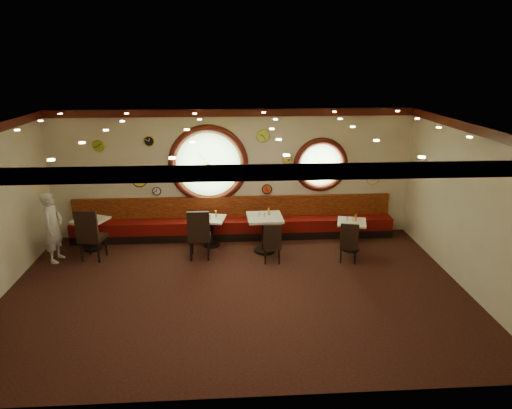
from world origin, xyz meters
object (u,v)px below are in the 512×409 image
condiment_b_salt (206,217)px  condiment_a_bottle (93,215)px  chair_c (272,241)px  condiment_c_bottle (269,211)px  table_c (265,230)px  condiment_d_salt (347,219)px  table_a (91,230)px  condiment_b_pepper (210,217)px  chair_a (90,232)px  condiment_a_pepper (90,219)px  chair_b (199,232)px  table_d (351,232)px  waiter (53,227)px  table_b (211,228)px  chair_d (349,240)px  condiment_c_pepper (264,215)px  condiment_d_bottle (356,217)px  condiment_a_salt (87,217)px  condiment_b_bottle (216,214)px  condiment_d_pepper (353,219)px  condiment_c_salt (259,214)px

condiment_b_salt → condiment_a_bottle: condiment_a_bottle is taller
chair_c → condiment_c_bottle: condiment_c_bottle is taller
table_c → condiment_d_salt: 1.95m
table_a → condiment_b_pepper: (2.80, -0.05, 0.29)m
chair_a → condiment_a_pepper: 0.61m
condiment_b_salt → condiment_a_bottle: 2.63m
chair_b → condiment_d_salt: bearing=6.1°
table_d → chair_a: 5.96m
condiment_a_pepper → condiment_a_bottle: bearing=72.1°
condiment_d_salt → waiter: 6.65m
table_b → chair_b: bearing=-107.6°
table_c → chair_c: size_ratio=1.51×
chair_d → condiment_b_salt: size_ratio=6.33×
table_a → condiment_c_pepper: size_ratio=9.02×
waiter → condiment_d_bottle: bearing=-82.4°
condiment_a_salt → condiment_c_pepper: condiment_c_pepper is taller
chair_a → condiment_d_salt: size_ratio=6.65×
condiment_d_salt → condiment_c_pepper: 1.96m
table_c → condiment_b_bottle: size_ratio=5.75×
table_b → waiter: (-3.45, -0.62, 0.35)m
condiment_c_bottle → chair_b: bearing=-164.9°
condiment_b_pepper → condiment_d_pepper: bearing=-6.7°
table_b → table_c: bearing=-18.8°
condiment_c_salt → table_b: bearing=159.3°
waiter → condiment_a_salt: bearing=-34.8°
condiment_a_salt → chair_a: bearing=-70.5°
waiter → table_b: bearing=-73.9°
condiment_d_salt → condiment_d_pepper: (0.12, -0.05, -0.01)m
condiment_a_pepper → chair_a: bearing=-76.6°
chair_b → condiment_a_salt: bearing=164.0°
chair_c → condiment_a_bottle: (-4.12, 1.09, 0.30)m
condiment_d_salt → condiment_c_salt: bearing=-179.6°
chair_c → condiment_d_pepper: bearing=20.3°
table_c → condiment_b_pepper: table_c is taller
table_a → condiment_a_bottle: condiment_a_bottle is taller
condiment_d_pepper → condiment_d_bottle: 0.10m
condiment_c_salt → condiment_a_bottle: size_ratio=0.66×
table_d → waiter: bearing=-178.6°
waiter → condiment_b_pepper: bearing=-75.0°
condiment_b_salt → condiment_b_pepper: bearing=-33.9°
table_c → condiment_d_salt: (1.94, 0.02, 0.22)m
table_d → condiment_b_salt: 3.46m
condiment_b_salt → condiment_b_bottle: (0.24, 0.10, 0.03)m
condiment_d_salt → table_b: bearing=172.7°
condiment_c_pepper → table_d: bearing=0.5°
table_c → chair_a: chair_a is taller
chair_b → condiment_c_bottle: bearing=15.4°
table_d → condiment_c_pepper: (-2.05, -0.02, 0.47)m
table_b → condiment_b_bottle: bearing=38.3°
condiment_b_pepper → waiter: (-3.43, -0.55, 0.03)m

